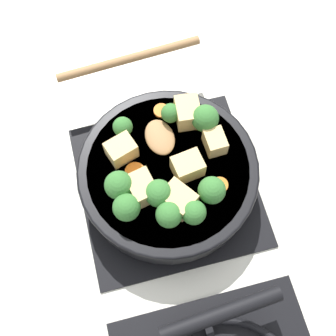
{
  "coord_description": "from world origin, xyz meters",
  "views": [
    {
      "loc": [
        0.08,
        0.29,
        0.79
      ],
      "look_at": [
        0.0,
        0.0,
        0.08
      ],
      "focal_mm": 50.0,
      "sensor_mm": 36.0,
      "label": 1
    }
  ],
  "objects": [
    {
      "name": "wooden_spoon",
      "position": [
        0.01,
        -0.15,
        0.09
      ],
      "size": [
        0.27,
        0.22,
        0.02
      ],
      "color": "#A87A4C",
      "rests_on": "skillet_pan"
    },
    {
      "name": "broccoli_floret_near_spoon",
      "position": [
        0.03,
        0.05,
        0.11
      ],
      "size": [
        0.04,
        0.04,
        0.05
      ],
      "color": "#709956",
      "rests_on": "skillet_pan"
    },
    {
      "name": "broccoli_floret_tall_stem",
      "position": [
        -0.03,
        -0.09,
        0.11
      ],
      "size": [
        0.03,
        0.03,
        0.04
      ],
      "color": "#709956",
      "rests_on": "skillet_pan"
    },
    {
      "name": "broccoli_floret_small_inner",
      "position": [
        -0.02,
        0.09,
        0.11
      ],
      "size": [
        0.04,
        0.04,
        0.05
      ],
      "color": "#709956",
      "rests_on": "skillet_pan"
    },
    {
      "name": "front_burner_grate",
      "position": [
        0.0,
        0.0,
        0.01
      ],
      "size": [
        0.31,
        0.31,
        0.03
      ],
      "color": "black",
      "rests_on": "ground_plane"
    },
    {
      "name": "carrot_slice_near_center",
      "position": [
        0.05,
        -0.01,
        0.09
      ],
      "size": [
        0.03,
        0.03,
        0.01
      ],
      "primitive_type": "cylinder",
      "color": "orange",
      "rests_on": "skillet_pan"
    },
    {
      "name": "broccoli_floret_west_rim",
      "position": [
        -0.08,
        -0.06,
        0.11
      ],
      "size": [
        0.05,
        0.05,
        0.05
      ],
      "color": "#709956",
      "rests_on": "skillet_pan"
    },
    {
      "name": "broccoli_floret_mid_floret",
      "position": [
        0.06,
        -0.08,
        0.11
      ],
      "size": [
        0.03,
        0.03,
        0.04
      ],
      "color": "#709956",
      "rests_on": "skillet_pan"
    },
    {
      "name": "tofu_cube_near_handle",
      "position": [
        -0.08,
        -0.02,
        0.1
      ],
      "size": [
        0.03,
        0.04,
        0.03
      ],
      "primitive_type": "cube",
      "rotation": [
        0.0,
        0.0,
        1.61
      ],
      "color": "#DBB770",
      "rests_on": "skillet_pan"
    },
    {
      "name": "carrot_slice_edge_slice",
      "position": [
        -0.07,
        0.05,
        0.09
      ],
      "size": [
        0.03,
        0.03,
        0.01
      ],
      "primitive_type": "cylinder",
      "color": "orange",
      "rests_on": "skillet_pan"
    },
    {
      "name": "ground_plane",
      "position": [
        0.0,
        0.0,
        0.0
      ],
      "size": [
        2.4,
        2.4,
        0.0
      ],
      "primitive_type": "plane",
      "color": "silver"
    },
    {
      "name": "tofu_cube_center_large",
      "position": [
        0.05,
        0.03,
        0.1
      ],
      "size": [
        0.05,
        0.06,
        0.04
      ],
      "primitive_type": "cube",
      "rotation": [
        0.0,
        0.0,
        4.93
      ],
      "color": "#DBB770",
      "rests_on": "skillet_pan"
    },
    {
      "name": "broccoli_floret_east_rim",
      "position": [
        0.02,
        0.09,
        0.11
      ],
      "size": [
        0.04,
        0.04,
        0.05
      ],
      "color": "#709956",
      "rests_on": "skillet_pan"
    },
    {
      "name": "tofu_cube_west_chunk",
      "position": [
        -0.03,
        0.01,
        0.1
      ],
      "size": [
        0.05,
        0.04,
        0.04
      ],
      "primitive_type": "cube",
      "rotation": [
        0.0,
        0.0,
        3.29
      ],
      "color": "#DBB770",
      "rests_on": "skillet_pan"
    },
    {
      "name": "broccoli_floret_center_top",
      "position": [
        -0.05,
        0.06,
        0.11
      ],
      "size": [
        0.04,
        0.04,
        0.05
      ],
      "color": "#709956",
      "rests_on": "skillet_pan"
    },
    {
      "name": "tofu_cube_front_piece",
      "position": [
        0.0,
        0.06,
        0.1
      ],
      "size": [
        0.06,
        0.06,
        0.04
      ],
      "primitive_type": "cube",
      "rotation": [
        0.0,
        0.0,
        2.19
      ],
      "color": "#DBB770",
      "rests_on": "skillet_pan"
    },
    {
      "name": "broccoli_floret_north_edge",
      "position": [
        0.08,
        0.06,
        0.11
      ],
      "size": [
        0.04,
        0.04,
        0.05
      ],
      "color": "#709956",
      "rests_on": "skillet_pan"
    },
    {
      "name": "broccoli_floret_south_cluster",
      "position": [
        0.08,
        0.02,
        0.11
      ],
      "size": [
        0.05,
        0.05,
        0.05
      ],
      "color": "#709956",
      "rests_on": "skillet_pan"
    },
    {
      "name": "tofu_cube_east_chunk",
      "position": [
        0.07,
        -0.04,
        0.1
      ],
      "size": [
        0.05,
        0.05,
        0.04
      ],
      "primitive_type": "cube",
      "rotation": [
        0.0,
        0.0,
        3.47
      ],
      "color": "#DBB770",
      "rests_on": "skillet_pan"
    },
    {
      "name": "carrot_slice_orange_thin",
      "position": [
        -0.02,
        -0.11,
        0.09
      ],
      "size": [
        0.03,
        0.03,
        0.01
      ],
      "primitive_type": "cylinder",
      "color": "orange",
      "rests_on": "skillet_pan"
    },
    {
      "name": "skillet_pan",
      "position": [
        -0.0,
        0.0,
        0.06
      ],
      "size": [
        0.3,
        0.41,
        0.06
      ],
      "color": "black",
      "rests_on": "front_burner_grate"
    },
    {
      "name": "tofu_cube_back_piece",
      "position": [
        -0.06,
        -0.08,
        0.1
      ],
      "size": [
        0.04,
        0.05,
        0.04
      ],
      "primitive_type": "cube",
      "rotation": [
        0.0,
        0.0,
        1.49
      ],
      "color": "#DBB770",
      "rests_on": "skillet_pan"
    }
  ]
}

